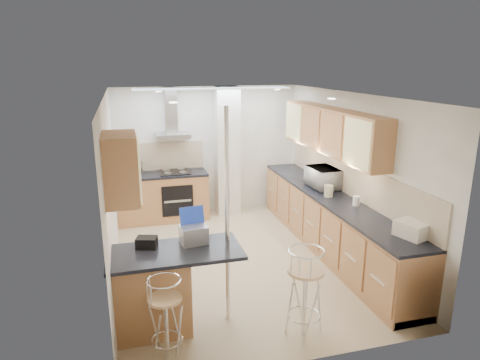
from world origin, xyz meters
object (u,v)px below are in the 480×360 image
object	(u,v)px
bar_stool_end	(305,292)
microwave	(323,178)
laptop	(194,235)
bar_stool_near	(166,318)
bread_bin	(412,229)

from	to	relation	value
bar_stool_end	microwave	bearing A→B (deg)	14.85
microwave	bar_stool_end	size ratio (longest dim) A/B	0.59
microwave	bar_stool_end	xyz separation A→B (m)	(-1.36, -2.41, -0.58)
laptop	bar_stool_near	distance (m)	0.98
microwave	bar_stool_near	xyz separation A→B (m)	(-2.87, -2.40, -0.64)
bar_stool_end	bread_bin	xyz separation A→B (m)	(1.45, 0.21, 0.50)
microwave	bread_bin	xyz separation A→B (m)	(0.09, -2.20, -0.07)
laptop	bread_bin	size ratio (longest dim) A/B	0.83
laptop	bread_bin	bearing A→B (deg)	-17.71
bread_bin	bar_stool_near	bearing A→B (deg)	165.72
laptop	bar_stool_near	bearing A→B (deg)	-129.53
laptop	bar_stool_end	distance (m)	1.39
bar_stool_end	bread_bin	size ratio (longest dim) A/B	2.86
laptop	bar_stool_near	world-z (taller)	laptop
microwave	laptop	size ratio (longest dim) A/B	2.04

